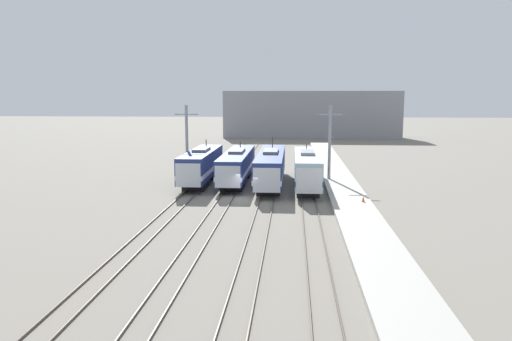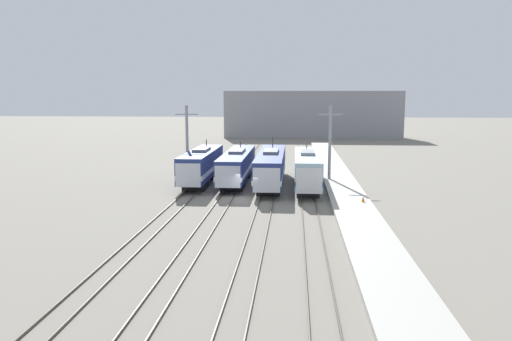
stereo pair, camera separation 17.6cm
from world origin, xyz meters
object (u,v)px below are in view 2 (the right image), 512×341
locomotive_center_right (271,167)px  catenary_tower_right (330,142)px  locomotive_center_left (237,166)px  traffic_cone (363,199)px  catenary_tower_left (187,141)px  locomotive_far_left (201,166)px  locomotive_far_right (307,170)px

locomotive_center_right → catenary_tower_right: 8.33m
locomotive_center_left → catenary_tower_right: catenary_tower_right is taller
locomotive_center_left → traffic_cone: locomotive_center_left is taller
catenary_tower_left → traffic_cone: 25.02m
locomotive_center_left → locomotive_center_right: bearing=-21.6°
locomotive_far_left → locomotive_center_right: 8.69m
locomotive_center_right → locomotive_far_right: (4.33, -1.68, 0.04)m
locomotive_center_right → catenary_tower_right: size_ratio=2.03×
locomotive_center_left → traffic_cone: size_ratio=31.98×
catenary_tower_left → traffic_cone: (20.51, -13.66, -4.30)m
locomotive_far_left → locomotive_far_right: 13.20m
locomotive_center_right → catenary_tower_left: bearing=164.2°
locomotive_far_right → traffic_cone: size_ratio=29.00×
locomotive_center_right → traffic_cone: bearing=-47.6°
locomotive_center_left → catenary_tower_right: (11.55, 1.36, 2.88)m
locomotive_far_right → catenary_tower_left: 16.16m
catenary_tower_right → locomotive_center_left: bearing=-173.3°
catenary_tower_right → catenary_tower_left: bearing=180.0°
locomotive_center_left → locomotive_far_right: bearing=-21.4°
locomotive_far_right → catenary_tower_right: catenary_tower_right is taller
locomotive_center_right → traffic_cone: 14.40m
locomotive_far_left → locomotive_center_right: bearing=-4.1°
locomotive_far_left → traffic_cone: 21.52m
catenary_tower_right → locomotive_far_left: bearing=-171.2°
locomotive_far_left → catenary_tower_left: bearing=131.8°
locomotive_center_right → traffic_cone: size_ratio=33.97×
locomotive_far_left → traffic_cone: bearing=-31.4°
locomotive_far_left → catenary_tower_right: (15.89, 2.46, 2.77)m
locomotive_far_right → locomotive_center_left: bearing=158.6°
locomotive_far_right → traffic_cone: (5.32, -8.90, -1.54)m
locomotive_center_left → locomotive_center_right: (4.33, -1.72, 0.09)m
locomotive_center_right → locomotive_far_right: 4.65m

